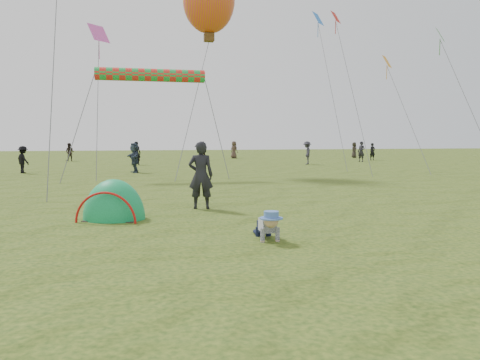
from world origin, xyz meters
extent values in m
plane|color=#1B3610|center=(0.00, 0.00, 0.00)|extent=(140.00, 140.00, 0.00)
ellipsoid|color=#10813F|center=(-2.79, 2.74, 0.00)|extent=(1.91, 1.74, 2.04)
imported|color=black|center=(-0.39, 3.96, 0.98)|extent=(0.78, 0.59, 1.96)
imported|color=black|center=(17.01, 27.51, 0.88)|extent=(0.69, 0.76, 1.76)
imported|color=black|center=(4.09, 33.77, 0.86)|extent=(0.96, 0.82, 1.73)
imported|color=black|center=(-8.50, 20.01, 0.79)|extent=(1.10, 1.17, 1.59)
imported|color=#29231E|center=(20.07, 34.91, 0.81)|extent=(0.66, 0.87, 1.61)
imported|color=#2C394B|center=(-2.16, 18.95, 0.89)|extent=(0.90, 1.73, 1.78)
imported|color=black|center=(-1.97, 26.95, 0.90)|extent=(0.72, 0.54, 1.79)
imported|color=black|center=(-7.64, 34.29, 0.80)|extent=(0.93, 0.82, 1.61)
imported|color=#2D2B36|center=(10.96, 24.75, 0.90)|extent=(1.01, 1.31, 1.79)
imported|color=#44322A|center=(7.77, 36.67, 0.86)|extent=(0.96, 1.00, 1.73)
imported|color=black|center=(19.36, 29.82, 0.79)|extent=(0.63, 0.47, 1.58)
cylinder|color=red|center=(-1.30, 14.85, 5.21)|extent=(5.42, 0.64, 0.64)
plane|color=orange|center=(13.94, 18.46, 6.98)|extent=(0.96, 0.96, 0.79)
plane|color=#358A2A|center=(14.57, 13.99, 7.78)|extent=(0.96, 0.96, 0.78)
plane|color=blue|center=(10.50, 21.80, 10.32)|extent=(1.08, 1.08, 0.88)
plane|color=#E754C1|center=(-3.99, 18.70, 7.95)|extent=(1.23, 1.23, 1.00)
plane|color=red|center=(10.06, 17.92, 9.45)|extent=(0.87, 0.87, 0.71)
camera|label=1|loc=(-2.34, -9.42, 2.06)|focal=35.00mm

